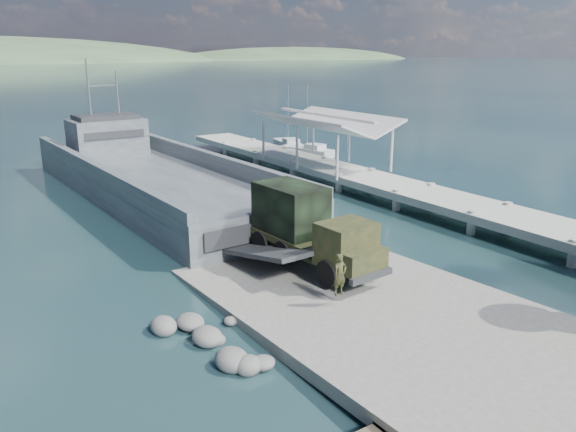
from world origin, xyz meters
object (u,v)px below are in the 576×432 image
Objects in this scene: pier at (333,162)px; sailboat_near at (308,151)px; soldier at (340,284)px; sailboat_far at (288,145)px; military_truck at (308,227)px; landing_craft at (156,185)px.

sailboat_near is (5.36, 10.82, -1.23)m from pier.
soldier is 39.48m from sailboat_far.
pier is at bearing 44.95° from military_truck.
sailboat_near reaches higher than military_truck.
pier is 1.27× the size of landing_craft.
landing_craft reaches higher than sailboat_far.
landing_craft is 22.72m from sailboat_far.
sailboat_near is at bearing 19.97° from landing_craft.
military_truck is 4.63m from soldier.
pier is 13.75m from landing_craft.
sailboat_far is at bearing 67.35° from sailboat_near.
soldier is (-1.53, -4.27, -0.90)m from military_truck.
sailboat_far is at bearing 54.26° from military_truck.
sailboat_near is at bearing -83.81° from sailboat_far.
landing_craft is at bearing 165.89° from pier.
military_truck is 30.99m from sailboat_near.
sailboat_near is 1.03× the size of sailboat_far.
sailboat_far is (19.31, 11.98, -0.47)m from landing_craft.
sailboat_near reaches higher than pier.
landing_craft is at bearing -172.77° from sailboat_near.
landing_craft is 20.12m from sailboat_near.
pier is 12.14m from sailboat_near.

